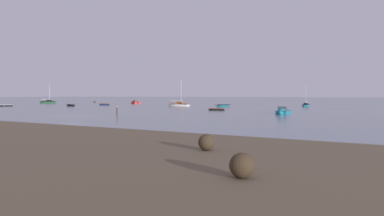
{
  "coord_description": "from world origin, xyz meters",
  "views": [
    {
      "loc": [
        36.95,
        -31.62,
        2.66
      ],
      "look_at": [
        0.81,
        26.98,
        0.21
      ],
      "focal_mm": 34.62,
      "sensor_mm": 36.0,
      "label": 1
    }
  ],
  "objects_px": {
    "sailboat_moored_0": "(48,102)",
    "sailboat_moored_1": "(306,106)",
    "rowboat_moored_2": "(223,106)",
    "rowboat_moored_7": "(95,102)",
    "motorboat_moored_2": "(135,103)",
    "motorboat_moored_1": "(283,112)",
    "rowboat_moored_0": "(71,105)",
    "sailboat_moored_2": "(179,105)",
    "mooring_post_left": "(117,111)",
    "rowboat_moored_3": "(5,106)",
    "rowboat_moored_1": "(104,105)",
    "rowboat_moored_5": "(217,110)"
  },
  "relations": [
    {
      "from": "sailboat_moored_0",
      "to": "rowboat_moored_3",
      "type": "height_order",
      "value": "sailboat_moored_0"
    },
    {
      "from": "rowboat_moored_7",
      "to": "sailboat_moored_2",
      "type": "distance_m",
      "value": 54.15
    },
    {
      "from": "sailboat_moored_0",
      "to": "rowboat_moored_3",
      "type": "relative_size",
      "value": 1.94
    },
    {
      "from": "motorboat_moored_1",
      "to": "rowboat_moored_3",
      "type": "bearing_deg",
      "value": -95.06
    },
    {
      "from": "rowboat_moored_5",
      "to": "sailboat_moored_2",
      "type": "relative_size",
      "value": 0.49
    },
    {
      "from": "sailboat_moored_0",
      "to": "sailboat_moored_2",
      "type": "bearing_deg",
      "value": -30.04
    },
    {
      "from": "rowboat_moored_1",
      "to": "motorboat_moored_2",
      "type": "bearing_deg",
      "value": 99.05
    },
    {
      "from": "rowboat_moored_1",
      "to": "mooring_post_left",
      "type": "xyz_separation_m",
      "value": [
        36.49,
        -34.27,
        0.44
      ]
    },
    {
      "from": "rowboat_moored_2",
      "to": "mooring_post_left",
      "type": "relative_size",
      "value": 3.48
    },
    {
      "from": "rowboat_moored_7",
      "to": "motorboat_moored_2",
      "type": "height_order",
      "value": "motorboat_moored_2"
    },
    {
      "from": "rowboat_moored_2",
      "to": "sailboat_moored_1",
      "type": "xyz_separation_m",
      "value": [
        15.35,
        11.54,
        0.03
      ]
    },
    {
      "from": "sailboat_moored_0",
      "to": "rowboat_moored_5",
      "type": "bearing_deg",
      "value": -39.53
    },
    {
      "from": "mooring_post_left",
      "to": "rowboat_moored_0",
      "type": "bearing_deg",
      "value": 147.17
    },
    {
      "from": "rowboat_moored_7",
      "to": "motorboat_moored_2",
      "type": "relative_size",
      "value": 0.57
    },
    {
      "from": "motorboat_moored_1",
      "to": "rowboat_moored_2",
      "type": "bearing_deg",
      "value": -143.37
    },
    {
      "from": "motorboat_moored_2",
      "to": "rowboat_moored_0",
      "type": "bearing_deg",
      "value": 131.72
    },
    {
      "from": "sailboat_moored_2",
      "to": "rowboat_moored_5",
      "type": "bearing_deg",
      "value": -43.13
    },
    {
      "from": "sailboat_moored_2",
      "to": "mooring_post_left",
      "type": "distance_m",
      "value": 38.3
    },
    {
      "from": "rowboat_moored_0",
      "to": "rowboat_moored_2",
      "type": "xyz_separation_m",
      "value": [
        33.09,
        14.6,
        0.03
      ]
    },
    {
      "from": "sailboat_moored_1",
      "to": "mooring_post_left",
      "type": "bearing_deg",
      "value": -16.03
    },
    {
      "from": "rowboat_moored_0",
      "to": "motorboat_moored_1",
      "type": "distance_m",
      "value": 55.34
    },
    {
      "from": "rowboat_moored_7",
      "to": "motorboat_moored_2",
      "type": "distance_m",
      "value": 24.17
    },
    {
      "from": "rowboat_moored_2",
      "to": "rowboat_moored_7",
      "type": "relative_size",
      "value": 1.56
    },
    {
      "from": "mooring_post_left",
      "to": "sailboat_moored_0",
      "type": "bearing_deg",
      "value": 148.79
    },
    {
      "from": "rowboat_moored_3",
      "to": "mooring_post_left",
      "type": "height_order",
      "value": "mooring_post_left"
    },
    {
      "from": "sailboat_moored_2",
      "to": "motorboat_moored_2",
      "type": "bearing_deg",
      "value": 146.5
    },
    {
      "from": "rowboat_moored_1",
      "to": "rowboat_moored_5",
      "type": "xyz_separation_m",
      "value": [
        39.94,
        -13.39,
        -0.02
      ]
    },
    {
      "from": "rowboat_moored_2",
      "to": "sailboat_moored_2",
      "type": "height_order",
      "value": "sailboat_moored_2"
    },
    {
      "from": "sailboat_moored_0",
      "to": "rowboat_moored_0",
      "type": "height_order",
      "value": "sailboat_moored_0"
    },
    {
      "from": "motorboat_moored_1",
      "to": "sailboat_moored_0",
      "type": "bearing_deg",
      "value": -112.56
    },
    {
      "from": "rowboat_moored_0",
      "to": "rowboat_moored_7",
      "type": "distance_m",
      "value": 42.28
    },
    {
      "from": "rowboat_moored_7",
      "to": "sailboat_moored_1",
      "type": "bearing_deg",
      "value": -154.95
    },
    {
      "from": "sailboat_moored_0",
      "to": "mooring_post_left",
      "type": "xyz_separation_m",
      "value": [
        69.69,
        -42.21,
        0.31
      ]
    },
    {
      "from": "sailboat_moored_1",
      "to": "motorboat_moored_2",
      "type": "bearing_deg",
      "value": -94.5
    },
    {
      "from": "sailboat_moored_1",
      "to": "rowboat_moored_7",
      "type": "height_order",
      "value": "sailboat_moored_1"
    },
    {
      "from": "rowboat_moored_7",
      "to": "rowboat_moored_1",
      "type": "bearing_deg",
      "value": 170.35
    },
    {
      "from": "motorboat_moored_1",
      "to": "rowboat_moored_7",
      "type": "height_order",
      "value": "motorboat_moored_1"
    },
    {
      "from": "rowboat_moored_1",
      "to": "rowboat_moored_3",
      "type": "relative_size",
      "value": 1.08
    },
    {
      "from": "sailboat_moored_0",
      "to": "motorboat_moored_2",
      "type": "bearing_deg",
      "value": -6.51
    },
    {
      "from": "sailboat_moored_2",
      "to": "mooring_post_left",
      "type": "height_order",
      "value": "sailboat_moored_2"
    },
    {
      "from": "rowboat_moored_2",
      "to": "motorboat_moored_1",
      "type": "xyz_separation_m",
      "value": [
        21.41,
        -24.21,
        0.04
      ]
    },
    {
      "from": "rowboat_moored_2",
      "to": "mooring_post_left",
      "type": "distance_m",
      "value": 38.95
    },
    {
      "from": "rowboat_moored_0",
      "to": "motorboat_moored_2",
      "type": "height_order",
      "value": "motorboat_moored_2"
    },
    {
      "from": "sailboat_moored_0",
      "to": "sailboat_moored_1",
      "type": "bearing_deg",
      "value": -17.6
    },
    {
      "from": "rowboat_moored_5",
      "to": "mooring_post_left",
      "type": "height_order",
      "value": "mooring_post_left"
    },
    {
      "from": "rowboat_moored_0",
      "to": "sailboat_moored_2",
      "type": "distance_m",
      "value": 25.98
    },
    {
      "from": "rowboat_moored_0",
      "to": "mooring_post_left",
      "type": "distance_m",
      "value": 44.48
    },
    {
      "from": "motorboat_moored_2",
      "to": "sailboat_moored_1",
      "type": "bearing_deg",
      "value": -145.55
    },
    {
      "from": "rowboat_moored_2",
      "to": "rowboat_moored_5",
      "type": "height_order",
      "value": "rowboat_moored_2"
    },
    {
      "from": "rowboat_moored_5",
      "to": "motorboat_moored_1",
      "type": "bearing_deg",
      "value": 145.07
    }
  ]
}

